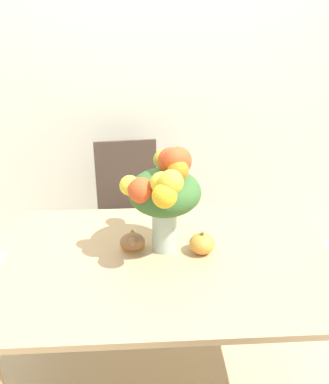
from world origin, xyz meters
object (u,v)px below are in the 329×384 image
object	(u,v)px
turkey_figurine	(132,240)
dining_chair_near_window	(129,214)
flower_vase	(165,191)
pumpkin	(202,244)

from	to	relation	value
turkey_figurine	dining_chair_near_window	distance (m)	0.82
turkey_figurine	flower_vase	bearing A→B (deg)	-9.70
pumpkin	dining_chair_near_window	distance (m)	0.95
flower_vase	pumpkin	size ratio (longest dim) A/B	4.30
turkey_figurine	dining_chair_near_window	size ratio (longest dim) A/B	0.16
dining_chair_near_window	turkey_figurine	bearing A→B (deg)	-91.83
pumpkin	turkey_figurine	xyz separation A→B (m)	(-0.32, 0.05, -0.00)
turkey_figurine	dining_chair_near_window	bearing A→B (deg)	92.75
pumpkin	flower_vase	bearing A→B (deg)	170.51
dining_chair_near_window	flower_vase	bearing A→B (deg)	-81.33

